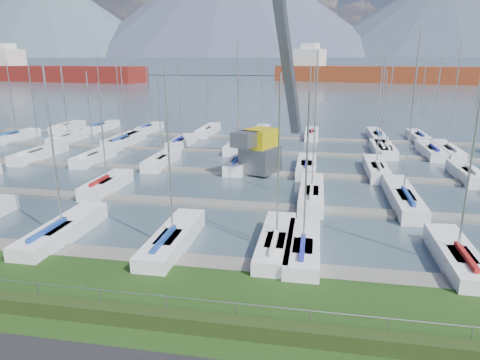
# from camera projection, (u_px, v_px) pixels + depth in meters

# --- Properties ---
(water) EXTENTS (800.00, 540.00, 0.20)m
(water) POSITION_uv_depth(u_px,v_px,m) (311.00, 78.00, 264.43)
(water) COLOR #40525D
(hedge) EXTENTS (80.00, 0.70, 0.70)m
(hedge) POSITION_uv_depth(u_px,v_px,m) (187.00, 322.00, 17.63)
(hedge) COLOR #243313
(hedge) RESTS_ON grass
(fence) EXTENTS (80.00, 0.04, 0.04)m
(fence) POSITION_uv_depth(u_px,v_px,m) (189.00, 299.00, 17.78)
(fence) COLOR gray
(fence) RESTS_ON grass
(foothill) EXTENTS (900.00, 80.00, 12.00)m
(foothill) POSITION_uv_depth(u_px,v_px,m) (313.00, 66.00, 328.98)
(foothill) COLOR #4A586C
(foothill) RESTS_ON water
(mountains) EXTENTS (1190.00, 360.00, 115.00)m
(mountains) POSITION_uv_depth(u_px,v_px,m) (325.00, 18.00, 387.32)
(mountains) COLOR #475368
(mountains) RESTS_ON water
(docks) EXTENTS (90.00, 41.60, 0.25)m
(docks) POSITION_uv_depth(u_px,v_px,m) (265.00, 174.00, 42.79)
(docks) COLOR slate
(docks) RESTS_ON water
(crane) EXTENTS (6.23, 13.47, 22.35)m
(crane) POSITION_uv_depth(u_px,v_px,m) (267.00, 116.00, 42.66)
(crane) COLOR #595D61
(crane) RESTS_ON water
(cargo_ship_west) EXTENTS (97.65, 33.39, 21.50)m
(cargo_ship_west) POSITION_uv_depth(u_px,v_px,m) (52.00, 74.00, 222.61)
(cargo_ship_west) COLOR maroon
(cargo_ship_west) RESTS_ON water
(cargo_ship_mid) EXTENTS (108.15, 48.17, 21.50)m
(cargo_ship_mid) POSITION_uv_depth(u_px,v_px,m) (373.00, 75.00, 213.68)
(cargo_ship_mid) COLOR maroon
(cargo_ship_mid) RESTS_ON water
(sailboat_fleet) EXTENTS (75.27, 50.05, 13.38)m
(sailboat_fleet) POSITION_uv_depth(u_px,v_px,m) (262.00, 113.00, 44.92)
(sailboat_fleet) COLOR #1E2596
(sailboat_fleet) RESTS_ON water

